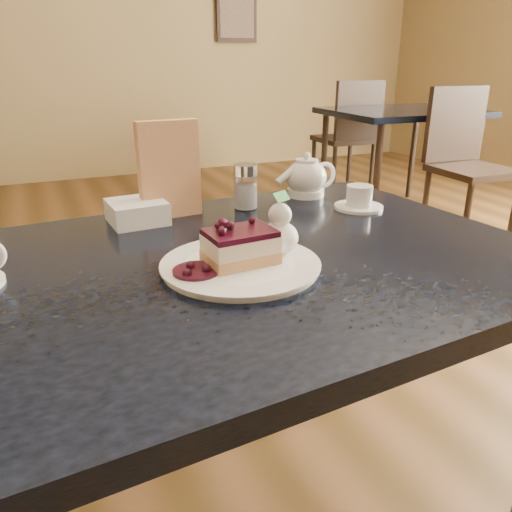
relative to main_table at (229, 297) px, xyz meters
name	(u,v)px	position (x,y,z in m)	size (l,w,h in m)	color
main_table	(229,297)	(0.00, 0.00, 0.00)	(1.32, 0.92, 0.79)	black
dessert_plate	(240,265)	(0.00, -0.05, 0.09)	(0.29, 0.29, 0.01)	white
cheesecake_slice	(240,247)	(0.00, -0.05, 0.13)	(0.13, 0.10, 0.06)	#EEAE72
whipped_cream	(280,237)	(0.09, -0.04, 0.13)	(0.07, 0.07, 0.06)	white
berry_sauce	(196,271)	(-0.09, -0.06, 0.10)	(0.08, 0.08, 0.01)	black
tea_set	(316,182)	(0.39, 0.33, 0.13)	(0.23, 0.29, 0.11)	white
menu_card	(169,170)	(-0.02, 0.32, 0.20)	(0.15, 0.03, 0.23)	beige
sugar_shaker	(246,186)	(0.17, 0.31, 0.14)	(0.06, 0.06, 0.12)	white
napkin_stack	(137,212)	(-0.11, 0.31, 0.11)	(0.13, 0.13, 0.05)	white
bg_table_far_right	(393,204)	(2.27, 2.24, -0.63)	(1.11, 1.95, 1.30)	black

